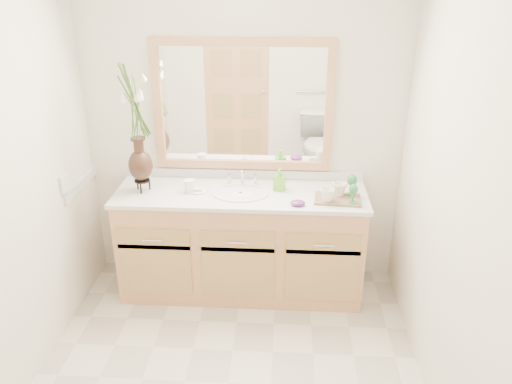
# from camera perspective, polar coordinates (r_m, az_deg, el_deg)

# --- Properties ---
(floor) EXTENTS (2.60, 2.60, 0.00)m
(floor) POSITION_cam_1_polar(r_m,az_deg,el_deg) (3.28, -3.25, -20.96)
(floor) COLOR beige
(floor) RESTS_ON ground
(wall_back) EXTENTS (2.40, 0.02, 2.40)m
(wall_back) POSITION_cam_1_polar(r_m,az_deg,el_deg) (3.78, -1.45, 6.86)
(wall_back) COLOR silver
(wall_back) RESTS_ON floor
(wall_right) EXTENTS (0.02, 2.60, 2.40)m
(wall_right) POSITION_cam_1_polar(r_m,az_deg,el_deg) (2.70, 22.28, -2.23)
(wall_right) COLOR silver
(wall_right) RESTS_ON floor
(vanity) EXTENTS (1.80, 0.55, 0.80)m
(vanity) POSITION_cam_1_polar(r_m,az_deg,el_deg) (3.84, -1.68, -5.91)
(vanity) COLOR tan
(vanity) RESTS_ON floor
(counter) EXTENTS (1.84, 0.57, 0.03)m
(counter) POSITION_cam_1_polar(r_m,az_deg,el_deg) (3.65, -1.76, -0.25)
(counter) COLOR silver
(counter) RESTS_ON vanity
(sink) EXTENTS (0.38, 0.34, 0.23)m
(sink) POSITION_cam_1_polar(r_m,az_deg,el_deg) (3.65, -1.78, -0.92)
(sink) COLOR white
(sink) RESTS_ON counter
(mirror) EXTENTS (1.32, 0.04, 0.97)m
(mirror) POSITION_cam_1_polar(r_m,az_deg,el_deg) (3.70, -1.51, 9.79)
(mirror) COLOR white
(mirror) RESTS_ON wall_back
(switch_plate) EXTENTS (0.02, 0.12, 0.12)m
(switch_plate) POSITION_cam_1_polar(r_m,az_deg,el_deg) (3.66, -20.98, 0.98)
(switch_plate) COLOR white
(switch_plate) RESTS_ON wall_left
(flower_vase) EXTENTS (0.20, 0.20, 0.84)m
(flower_vase) POSITION_cam_1_polar(r_m,az_deg,el_deg) (3.58, -13.61, 8.56)
(flower_vase) COLOR black
(flower_vase) RESTS_ON counter
(tumbler) EXTENTS (0.07, 0.07, 0.10)m
(tumbler) POSITION_cam_1_polar(r_m,az_deg,el_deg) (3.66, -7.62, 0.68)
(tumbler) COLOR white
(tumbler) RESTS_ON counter
(soap_dish) EXTENTS (0.11, 0.11, 0.03)m
(soap_dish) POSITION_cam_1_polar(r_m,az_deg,el_deg) (3.66, -6.64, 0.12)
(soap_dish) COLOR white
(soap_dish) RESTS_ON counter
(soap_bottle) EXTENTS (0.09, 0.09, 0.15)m
(soap_bottle) POSITION_cam_1_polar(r_m,az_deg,el_deg) (3.66, 2.71, 1.33)
(soap_bottle) COLOR #65C32E
(soap_bottle) RESTS_ON counter
(purple_dish) EXTENTS (0.13, 0.12, 0.04)m
(purple_dish) POSITION_cam_1_polar(r_m,az_deg,el_deg) (3.45, 4.80, -1.24)
(purple_dish) COLOR #6B2879
(purple_dish) RESTS_ON counter
(tray) EXTENTS (0.34, 0.24, 0.02)m
(tray) POSITION_cam_1_polar(r_m,az_deg,el_deg) (3.56, 9.29, -0.81)
(tray) COLOR brown
(tray) RESTS_ON counter
(mug_left) EXTENTS (0.13, 0.12, 0.10)m
(mug_left) POSITION_cam_1_polar(r_m,az_deg,el_deg) (3.48, 8.14, -0.29)
(mug_left) COLOR white
(mug_left) RESTS_ON tray
(mug_right) EXTENTS (0.13, 0.12, 0.10)m
(mug_right) POSITION_cam_1_polar(r_m,az_deg,el_deg) (3.59, 9.51, 0.36)
(mug_right) COLOR white
(mug_right) RESTS_ON tray
(goblet_front) EXTENTS (0.06, 0.06, 0.14)m
(goblet_front) POSITION_cam_1_polar(r_m,az_deg,el_deg) (3.47, 11.08, 0.18)
(goblet_front) COLOR #297C3D
(goblet_front) RESTS_ON tray
(goblet_back) EXTENTS (0.07, 0.07, 0.16)m
(goblet_back) POSITION_cam_1_polar(r_m,az_deg,el_deg) (3.59, 10.92, 1.21)
(goblet_back) COLOR #297C3D
(goblet_back) RESTS_ON tray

